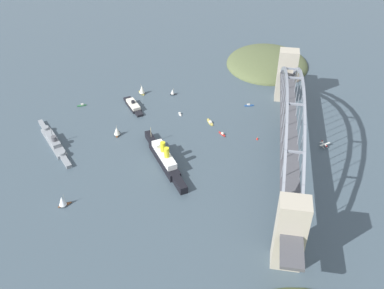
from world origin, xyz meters
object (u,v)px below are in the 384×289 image
at_px(naval_cruiser, 54,142).
at_px(small_boat_2, 82,105).
at_px(harbor_ferry_steamer, 133,105).
at_px(small_boat_8, 142,89).
at_px(small_boat_4, 180,114).
at_px(seaplane_taxiing_near_bridge, 324,145).
at_px(small_boat_7, 62,201).
at_px(channel_marker_buoy, 257,138).
at_px(small_boat_5, 117,131).
at_px(small_boat_0, 173,92).
at_px(harbor_arch_bridge, 288,132).
at_px(small_boat_3, 210,122).
at_px(small_boat_6, 249,105).
at_px(small_boat_1, 222,134).
at_px(ocean_liner, 164,158).

height_order(naval_cruiser, small_boat_2, naval_cruiser).
xyz_separation_m(harbor_ferry_steamer, small_boat_2, (-6.01, 53.21, -1.51)).
bearing_deg(small_boat_8, small_boat_4, -125.30).
xyz_separation_m(harbor_ferry_steamer, seaplane_taxiing_near_bridge, (-37.02, -187.35, -0.29)).
distance_m(small_boat_2, small_boat_4, 102.94).
height_order(small_boat_4, small_boat_7, small_boat_7).
distance_m(small_boat_8, channel_marker_buoy, 141.47).
bearing_deg(small_boat_8, channel_marker_buoy, -116.89).
relative_size(small_boat_8, channel_marker_buoy, 4.32).
bearing_deg(small_boat_5, small_boat_0, -23.26).
bearing_deg(harbor_arch_bridge, seaplane_taxiing_near_bridge, -52.89).
xyz_separation_m(naval_cruiser, small_boat_7, (-72.97, -40.02, 2.13)).
bearing_deg(small_boat_3, harbor_ferry_steamer, 79.32).
bearing_deg(harbor_ferry_steamer, small_boat_4, -96.40).
relative_size(seaplane_taxiing_near_bridge, small_boat_3, 0.85).
bearing_deg(small_boat_4, small_boat_6, -67.23).
bearing_deg(harbor_arch_bridge, small_boat_5, 84.99).
bearing_deg(small_boat_7, harbor_ferry_steamer, -5.11).
relative_size(small_boat_3, small_boat_6, 1.24).
distance_m(harbor_ferry_steamer, small_boat_3, 82.89).
xyz_separation_m(harbor_ferry_steamer, small_boat_6, (22.56, -116.77, -1.53)).
distance_m(small_boat_7, small_boat_8, 175.65).
relative_size(harbor_ferry_steamer, seaplane_taxiing_near_bridge, 3.60).
height_order(harbor_ferry_steamer, channel_marker_buoy, harbor_ferry_steamer).
bearing_deg(small_boat_3, naval_cruiser, 113.42).
distance_m(small_boat_1, small_boat_6, 59.92).
bearing_deg(small_boat_2, small_boat_5, -130.58).
height_order(seaplane_taxiing_near_bridge, small_boat_0, small_boat_0).
height_order(ocean_liner, small_boat_8, ocean_liner).
relative_size(small_boat_5, channel_marker_buoy, 3.78).
bearing_deg(harbor_arch_bridge, ocean_liner, 101.11).
bearing_deg(harbor_ferry_steamer, small_boat_6, -79.06).
bearing_deg(harbor_ferry_steamer, small_boat_3, -100.68).
relative_size(naval_cruiser, small_boat_4, 9.31).
bearing_deg(ocean_liner, small_boat_5, 57.74).
bearing_deg(small_boat_5, small_boat_4, -48.40).
bearing_deg(seaplane_taxiing_near_bridge, ocean_liner, 108.96).
xyz_separation_m(naval_cruiser, small_boat_5, (22.97, -52.06, 2.08)).
xyz_separation_m(naval_cruiser, seaplane_taxiing_near_bridge, (36.62, -240.48, -0.70)).
bearing_deg(ocean_liner, small_boat_0, 8.26).
height_order(small_boat_1, small_boat_4, small_boat_1).
height_order(small_boat_6, channel_marker_buoy, channel_marker_buoy).
height_order(small_boat_4, small_boat_5, small_boat_5).
distance_m(harbor_arch_bridge, ocean_liner, 105.15).
relative_size(ocean_liner, small_boat_4, 10.73).
xyz_separation_m(small_boat_2, small_boat_8, (34.43, -54.92, 4.62)).
relative_size(harbor_ferry_steamer, small_boat_7, 3.42).
xyz_separation_m(small_boat_1, small_boat_6, (55.92, -21.52, 0.05)).
relative_size(small_boat_0, small_boat_2, 0.87).
bearing_deg(small_boat_1, small_boat_0, 42.84).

